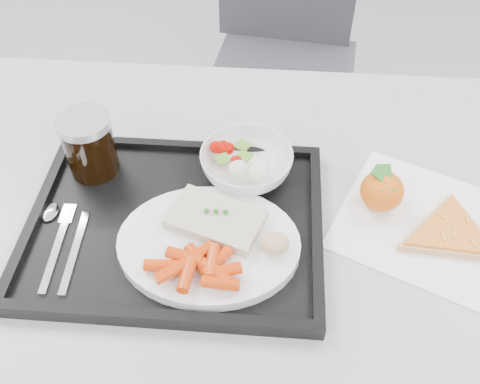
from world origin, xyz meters
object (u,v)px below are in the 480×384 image
Objects in this scene: table at (233,237)px; pizza_slice at (450,233)px; chair at (284,37)px; dinner_plate at (209,244)px; tangerine at (382,191)px; salad_bowl at (246,164)px; cola_glass at (89,144)px; tray at (176,224)px.

table is 0.35m from pizza_slice.
chair is 3.44× the size of dinner_plate.
chair is at bearing 100.40° from tangerine.
table is at bearing 72.17° from dinner_plate.
cola_glass is at bearing -178.51° from salad_bowl.
chair is at bearing 85.68° from salad_bowl.
pizza_slice is (0.34, -0.03, 0.08)m from table.
cola_glass reaches higher than tray.
tangerine is at bearing -4.23° from cola_glass.
cola_glass is at bearing 175.77° from tangerine.
cola_glass is (-0.24, 0.07, 0.14)m from table.
cola_glass reaches higher than pizza_slice.
chair is 3.88× the size of pizza_slice.
pizza_slice is at bearing -9.15° from cola_glass.
table is at bearing -172.39° from tangerine.
cola_glass reaches higher than tangerine.
tangerine reaches higher than dinner_plate.
table is 4.44× the size of dinner_plate.
dinner_plate is 1.78× the size of salad_bowl.
tray reaches higher than table.
cola_glass is at bearing 144.28° from dinner_plate.
tray is at bearing -154.89° from table.
table is 11.11× the size of cola_glass.
cola_glass is (-0.26, -0.01, 0.03)m from salad_bowl.
tangerine reaches higher than table.
dinner_plate is (-0.03, -0.09, 0.09)m from table.
pizza_slice is at bearing -17.25° from salad_bowl.
dinner_plate reaches higher than pizza_slice.
cola_glass is (-0.15, 0.11, 0.06)m from tray.
tray is at bearing -34.62° from cola_glass.
salad_bowl is (-0.06, -0.81, 0.25)m from chair.
tray is at bearing -132.15° from salad_bowl.
tray is 0.15m from salad_bowl.
pizza_slice is at bearing 9.20° from dinner_plate.
chair is 10.63× the size of tangerine.
salad_bowl reaches higher than table.
tangerine reaches higher than salad_bowl.
salad_bowl is 0.64× the size of pizza_slice.
table is 1.29× the size of chair.
tangerine is (0.23, 0.03, 0.10)m from table.
cola_glass is at bearing 164.44° from table.
dinner_plate is 0.17m from salad_bowl.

